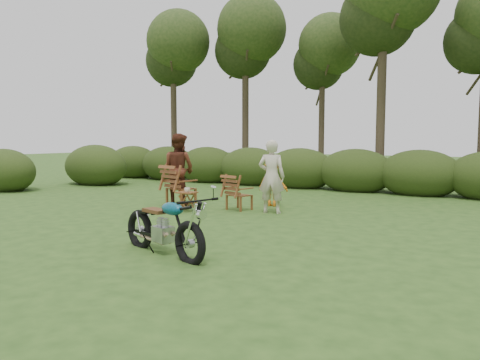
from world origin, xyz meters
The scene contains 10 objects.
ground centered at (0.00, 0.00, 0.00)m, with size 80.00×80.00×0.00m, color #264617.
tree_line centered at (0.50, 9.74, 3.81)m, with size 22.52×11.62×8.14m.
motorcycle centered at (0.16, -0.74, 0.00)m, with size 1.89×0.72×1.08m, color #0C7DA0, non-canonical shape.
lawn_chair_right centered at (-1.13, 3.53, 0.00)m, with size 0.59×0.59×0.86m, color brown, non-canonical shape.
lawn_chair_left centered at (-2.80, 3.38, 0.00)m, with size 0.72×0.72×1.05m, color #5C3317, non-canonical shape.
side_table centered at (-2.06, 2.65, 0.23)m, with size 0.46×0.38×0.47m, color brown, non-canonical shape.
cup centered at (-2.01, 2.63, 0.52)m, with size 0.14×0.14×0.11m, color beige.
adult_a centered at (-0.23, 3.51, 0.00)m, with size 0.62×0.41×1.71m, color beige.
adult_b centered at (-2.96, 3.49, 0.00)m, with size 0.90×0.70×1.86m, color #572719.
child centered at (-0.72, 4.52, 0.00)m, with size 0.79×0.45×1.22m, color #C96912.
Camera 1 is at (4.80, -6.05, 1.76)m, focal length 35.00 mm.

